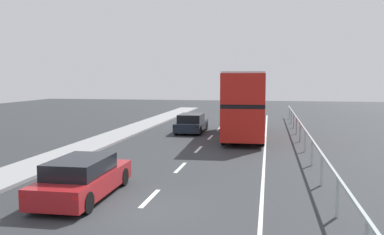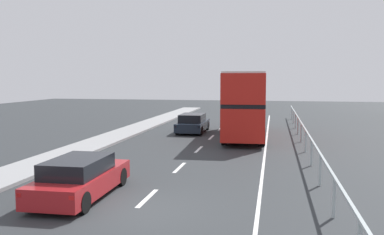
# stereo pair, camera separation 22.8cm
# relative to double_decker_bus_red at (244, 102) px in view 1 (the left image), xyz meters

# --- Properties ---
(ground_plane) EXTENTS (73.09, 120.00, 0.10)m
(ground_plane) POSITION_rel_double_decker_bus_red_xyz_m (-2.14, -15.88, -2.32)
(ground_plane) COLOR #2D3133
(lane_paint_markings) EXTENTS (3.70, 46.00, 0.01)m
(lane_paint_markings) POSITION_rel_double_decker_bus_red_xyz_m (0.08, -7.22, -2.27)
(lane_paint_markings) COLOR silver
(lane_paint_markings) RESTS_ON ground
(bridge_side_railing) EXTENTS (0.10, 42.00, 1.18)m
(bridge_side_railing) POSITION_rel_double_decker_bus_red_xyz_m (3.51, -6.88, -1.32)
(bridge_side_railing) COLOR #A9B5B6
(bridge_side_railing) RESTS_ON ground
(double_decker_bus_red) EXTENTS (2.83, 10.38, 4.23)m
(double_decker_bus_red) POSITION_rel_double_decker_bus_red_xyz_m (0.00, 0.00, 0.00)
(double_decker_bus_red) COLOR red
(double_decker_bus_red) RESTS_ON ground
(hatchback_car_near) EXTENTS (1.86, 4.60, 1.32)m
(hatchback_car_near) POSITION_rel_double_decker_bus_red_xyz_m (-4.30, -15.11, -1.63)
(hatchback_car_near) COLOR maroon
(hatchback_car_near) RESTS_ON ground
(sedan_car_ahead) EXTENTS (1.89, 4.38, 1.33)m
(sedan_car_ahead) POSITION_rel_double_decker_bus_red_xyz_m (-3.82, 1.51, -1.63)
(sedan_car_ahead) COLOR black
(sedan_car_ahead) RESTS_ON ground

